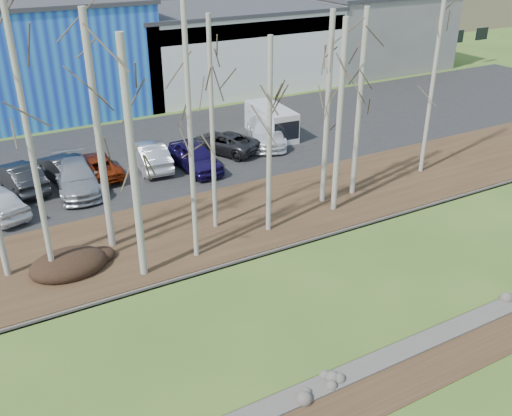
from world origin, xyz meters
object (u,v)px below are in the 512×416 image
car_1 (21,177)px  car_5 (149,155)px  car_2 (95,166)px  car_4 (195,157)px  car_3 (76,177)px  car_8 (65,168)px  car_7 (266,131)px  van_white (272,122)px  car_6 (224,142)px

car_1 → car_5: size_ratio=0.98×
car_2 → car_4: bearing=158.6°
car_3 → car_8: size_ratio=1.16×
car_4 → car_1: bearing=165.9°
car_7 → van_white: (1.00, 0.88, 0.20)m
car_3 → van_white: bearing=15.3°
car_5 → car_8: 4.82m
car_7 → car_5: bearing=-153.4°
car_3 → car_7: bearing=12.2°
car_2 → car_7: bearing=178.1°
car_2 → car_3: size_ratio=0.87×
car_2 → car_5: (3.16, -0.26, 0.13)m
car_6 → car_8: (-9.79, 0.23, 0.11)m
car_1 → van_white: size_ratio=0.98×
car_3 → car_8: car_3 is taller
car_5 → car_6: bearing=-173.5°
car_1 → car_3: 3.00m
car_1 → car_4: car_4 is taller
car_1 → car_5: bearing=167.3°
van_white → car_2: bearing=-171.3°
car_1 → car_6: car_1 is taller
car_6 → car_4: bearing=5.0°
car_3 → car_7: car_7 is taller
car_1 → car_8: bearing=170.5°
car_3 → car_1: bearing=155.3°
car_5 → car_3: bearing=18.6°
car_3 → car_6: 9.61m
car_6 → car_8: size_ratio=1.01×
car_5 → van_white: size_ratio=1.00×
car_1 → car_7: car_7 is taller
car_7 → car_8: (-12.96, 0.07, -0.04)m
car_3 → van_white: van_white is taller
car_5 → car_7: bearing=-173.1°
car_3 → car_6: car_3 is taller
car_2 → car_8: 1.66m
car_3 → car_4: 6.78m
car_8 → car_5: bearing=165.8°
car_3 → car_2: bearing=50.6°
car_2 → car_6: 8.14m
car_1 → car_5: 7.15m
car_3 → car_6: size_ratio=1.14×
car_5 → car_7: size_ratio=0.86×
car_8 → van_white: bearing=173.8°
van_white → car_3: bearing=-166.1°
car_2 → car_4: (5.37, -1.86, 0.14)m
car_3 → car_7: 12.78m
car_2 → van_white: 12.36m
car_6 → car_7: size_ratio=0.85×
car_4 → car_6: size_ratio=0.99×
car_3 → van_white: 13.90m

